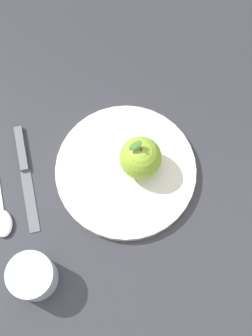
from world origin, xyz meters
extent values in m
plane|color=#2D2D33|center=(0.00, 0.00, 0.00)|extent=(2.40, 2.40, 0.00)
cylinder|color=silver|center=(-0.03, 0.00, 0.01)|extent=(0.25, 0.25, 0.02)
torus|color=silver|center=(-0.03, 0.00, 0.01)|extent=(0.25, 0.25, 0.01)
sphere|color=#8CB22D|center=(-0.05, -0.02, 0.05)|extent=(0.07, 0.07, 0.07)
cylinder|color=#4C3319|center=(-0.05, -0.02, 0.09)|extent=(0.00, 0.00, 0.01)
ellipsoid|color=#386628|center=(-0.04, -0.02, 0.10)|extent=(0.02, 0.03, 0.01)
cylinder|color=silver|center=(0.04, 0.23, 0.03)|extent=(0.07, 0.07, 0.06)
torus|color=silver|center=(0.04, 0.23, 0.06)|extent=(0.07, 0.07, 0.01)
cylinder|color=#8B959D|center=(0.04, 0.23, 0.06)|extent=(0.06, 0.06, 0.01)
cube|color=#59595E|center=(0.10, 0.11, 0.00)|extent=(0.08, 0.10, 0.00)
cube|color=#59595E|center=(0.16, 0.03, 0.01)|extent=(0.06, 0.08, 0.01)
ellipsoid|color=silver|center=(0.13, 0.17, 0.01)|extent=(0.06, 0.06, 0.01)
camera|label=1|loc=(-0.13, 0.24, 0.77)|focal=49.19mm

